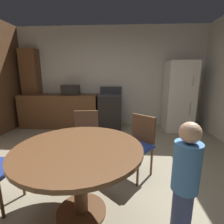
{
  "coord_description": "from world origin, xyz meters",
  "views": [
    {
      "loc": [
        0.35,
        -1.98,
        1.45
      ],
      "look_at": [
        0.18,
        0.79,
        0.82
      ],
      "focal_mm": 26.83,
      "sensor_mm": 36.0,
      "label": 1
    }
  ],
  "objects_px": {
    "microwave": "(71,90)",
    "person_child": "(185,181)",
    "oven_range": "(110,111)",
    "refrigerator": "(179,96)",
    "chair_northeast": "(138,142)",
    "chair_north": "(86,135)",
    "dining_table": "(79,161)"
  },
  "relations": [
    {
      "from": "microwave",
      "to": "person_child",
      "type": "height_order",
      "value": "microwave"
    },
    {
      "from": "person_child",
      "to": "microwave",
      "type": "bearing_deg",
      "value": -45.73
    },
    {
      "from": "microwave",
      "to": "person_child",
      "type": "bearing_deg",
      "value": -58.75
    },
    {
      "from": "oven_range",
      "to": "refrigerator",
      "type": "bearing_deg",
      "value": -1.74
    },
    {
      "from": "microwave",
      "to": "person_child",
      "type": "distance_m",
      "value": 3.71
    },
    {
      "from": "microwave",
      "to": "person_child",
      "type": "xyz_separation_m",
      "value": [
        1.91,
        -3.15,
        -0.45
      ]
    },
    {
      "from": "microwave",
      "to": "chair_northeast",
      "type": "relative_size",
      "value": 0.51
    },
    {
      "from": "refrigerator",
      "to": "chair_north",
      "type": "bearing_deg",
      "value": -136.94
    },
    {
      "from": "refrigerator",
      "to": "dining_table",
      "type": "bearing_deg",
      "value": -122.93
    },
    {
      "from": "oven_range",
      "to": "microwave",
      "type": "bearing_deg",
      "value": -179.81
    },
    {
      "from": "oven_range",
      "to": "chair_northeast",
      "type": "bearing_deg",
      "value": -75.6
    },
    {
      "from": "chair_northeast",
      "to": "person_child",
      "type": "xyz_separation_m",
      "value": [
        0.29,
        -0.99,
        0.08
      ]
    },
    {
      "from": "refrigerator",
      "to": "chair_northeast",
      "type": "relative_size",
      "value": 2.02
    },
    {
      "from": "refrigerator",
      "to": "chair_north",
      "type": "distance_m",
      "value": 2.78
    },
    {
      "from": "chair_northeast",
      "to": "refrigerator",
      "type": "bearing_deg",
      "value": -169.44
    },
    {
      "from": "refrigerator",
      "to": "microwave",
      "type": "relative_size",
      "value": 4.0
    },
    {
      "from": "person_child",
      "to": "refrigerator",
      "type": "bearing_deg",
      "value": -93.45
    },
    {
      "from": "oven_range",
      "to": "microwave",
      "type": "height_order",
      "value": "microwave"
    },
    {
      "from": "dining_table",
      "to": "microwave",
      "type": "bearing_deg",
      "value": 108.18
    },
    {
      "from": "refrigerator",
      "to": "dining_table",
      "type": "relative_size",
      "value": 1.41
    },
    {
      "from": "microwave",
      "to": "chair_north",
      "type": "xyz_separation_m",
      "value": [
        0.82,
        -1.93,
        -0.53
      ]
    },
    {
      "from": "microwave",
      "to": "chair_north",
      "type": "height_order",
      "value": "microwave"
    },
    {
      "from": "oven_range",
      "to": "dining_table",
      "type": "relative_size",
      "value": 0.88
    },
    {
      "from": "oven_range",
      "to": "person_child",
      "type": "distance_m",
      "value": 3.27
    },
    {
      "from": "oven_range",
      "to": "chair_north",
      "type": "xyz_separation_m",
      "value": [
        -0.25,
        -1.93,
        0.03
      ]
    },
    {
      "from": "chair_north",
      "to": "chair_northeast",
      "type": "bearing_deg",
      "value": 65.71
    },
    {
      "from": "microwave",
      "to": "oven_range",
      "type": "bearing_deg",
      "value": 0.19
    },
    {
      "from": "chair_northeast",
      "to": "microwave",
      "type": "bearing_deg",
      "value": -102.75
    },
    {
      "from": "oven_range",
      "to": "person_child",
      "type": "xyz_separation_m",
      "value": [
        0.85,
        -3.16,
        0.11
      ]
    },
    {
      "from": "person_child",
      "to": "chair_northeast",
      "type": "bearing_deg",
      "value": -60.51
    },
    {
      "from": "oven_range",
      "to": "dining_table",
      "type": "xyz_separation_m",
      "value": [
        -0.1,
        -2.94,
        0.14
      ]
    },
    {
      "from": "dining_table",
      "to": "chair_northeast",
      "type": "relative_size",
      "value": 1.44
    }
  ]
}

